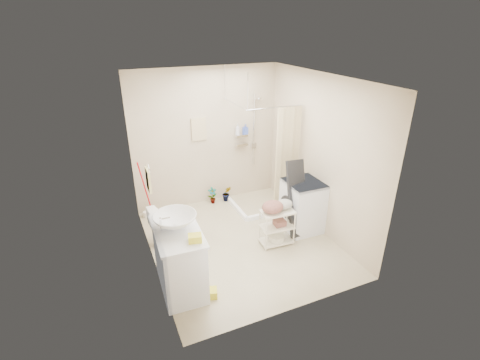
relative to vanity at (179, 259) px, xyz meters
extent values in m
plane|color=#C0B490|center=(1.16, 0.62, -0.45)|extent=(3.20, 3.20, 0.00)
cube|color=silver|center=(1.16, 0.62, 2.15)|extent=(2.80, 3.20, 0.04)
cube|color=beige|center=(1.16, 2.22, 0.85)|extent=(2.80, 0.04, 2.60)
cube|color=beige|center=(1.16, -0.98, 0.85)|extent=(2.80, 0.04, 2.60)
cube|color=beige|center=(-0.24, 0.62, 0.85)|extent=(0.04, 3.20, 2.60)
cube|color=beige|center=(2.56, 0.62, 0.85)|extent=(0.04, 3.20, 2.60)
cube|color=silver|center=(0.00, 0.00, 0.00)|extent=(0.61, 1.04, 0.90)
imported|color=silver|center=(0.00, 0.06, 0.54)|extent=(0.60, 0.60, 0.19)
cube|color=yellow|center=(0.14, -0.33, 0.49)|extent=(0.18, 0.16, 0.09)
cube|color=yellow|center=(0.29, -0.35, -0.37)|extent=(0.33, 0.29, 0.15)
imported|color=silver|center=(0.12, 1.09, -0.12)|extent=(0.66, 0.41, 0.65)
imported|color=brown|center=(1.18, 2.07, -0.28)|extent=(0.18, 0.13, 0.34)
imported|color=brown|center=(1.48, 2.06, -0.29)|extent=(0.21, 0.18, 0.32)
cube|color=beige|center=(1.01, 2.20, 1.05)|extent=(0.28, 0.03, 0.42)
imported|color=silver|center=(1.75, 2.14, 0.98)|extent=(0.09, 0.10, 0.22)
imported|color=#3950AC|center=(1.91, 2.14, 0.97)|extent=(0.09, 0.09, 0.19)
cube|color=silver|center=(2.30, 0.59, 0.00)|extent=(0.62, 0.64, 0.89)
camera|label=1|loc=(-0.75, -3.73, 2.84)|focal=26.00mm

